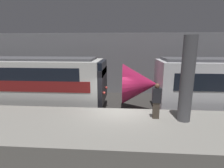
{
  "coord_description": "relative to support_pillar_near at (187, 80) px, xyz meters",
  "views": [
    {
      "loc": [
        0.23,
        -8.6,
        4.31
      ],
      "look_at": [
        -0.45,
        0.89,
        2.14
      ],
      "focal_mm": 28.0,
      "sensor_mm": 36.0,
      "label": 1
    }
  ],
  "objects": [
    {
      "name": "ground_plane",
      "position": [
        -2.84,
        1.26,
        -2.86
      ],
      "size": [
        120.0,
        120.0,
        0.0
      ],
      "primitive_type": "plane",
      "color": "#33302D"
    },
    {
      "name": "platform",
      "position": [
        -2.84,
        -0.61,
        -2.34
      ],
      "size": [
        40.0,
        3.74,
        1.05
      ],
      "color": "gray",
      "rests_on": "ground"
    },
    {
      "name": "station_rear_barrier",
      "position": [
        -2.84,
        8.12,
        -0.22
      ],
      "size": [
        50.0,
        0.15,
        5.28
      ],
      "color": "gray",
      "rests_on": "ground"
    },
    {
      "name": "support_pillar_near",
      "position": [
        0.0,
        0.0,
        0.0
      ],
      "size": [
        0.55,
        0.55,
        3.63
      ],
      "color": "#56565B",
      "rests_on": "platform"
    },
    {
      "name": "person_waiting",
      "position": [
        -1.18,
        0.14,
        -0.97
      ],
      "size": [
        0.38,
        0.24,
        1.61
      ],
      "color": "#473D33",
      "rests_on": "platform"
    }
  ]
}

